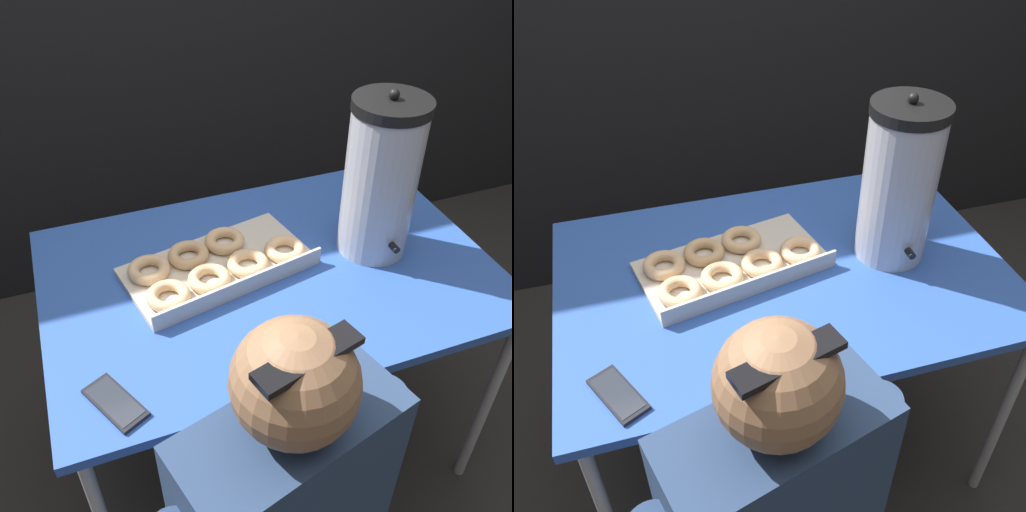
# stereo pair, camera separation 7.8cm
# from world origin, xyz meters

# --- Properties ---
(ground_plane) EXTENTS (12.00, 12.00, 0.00)m
(ground_plane) POSITION_xyz_m (0.00, 0.00, 0.00)
(ground_plane) COLOR #2D2B28
(folding_table) EXTENTS (1.19, 0.81, 0.76)m
(folding_table) POSITION_xyz_m (0.00, 0.00, 0.71)
(folding_table) COLOR #2D56B2
(folding_table) RESTS_ON ground
(donut_box) EXTENTS (0.54, 0.35, 0.05)m
(donut_box) POSITION_xyz_m (-0.14, 0.05, 0.78)
(donut_box) COLOR beige
(donut_box) RESTS_ON folding_table
(coffee_urn) EXTENTS (0.20, 0.22, 0.46)m
(coffee_urn) POSITION_xyz_m (0.31, 0.00, 0.98)
(coffee_urn) COLOR #B7B7BC
(coffee_urn) RESTS_ON folding_table
(cell_phone) EXTENTS (0.13, 0.17, 0.01)m
(cell_phone) POSITION_xyz_m (-0.46, -0.29, 0.76)
(cell_phone) COLOR black
(cell_phone) RESTS_ON folding_table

